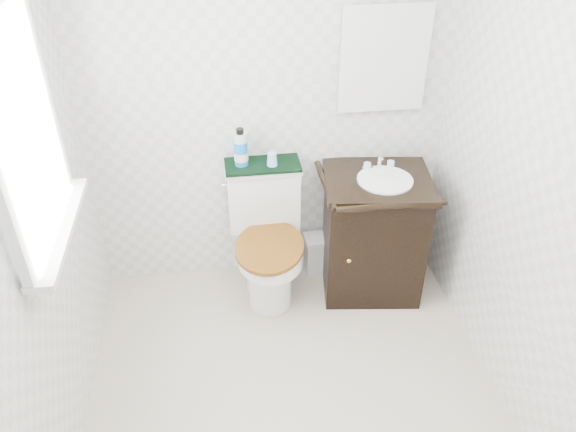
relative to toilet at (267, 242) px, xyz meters
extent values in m
plane|color=#C1B19C|center=(0.05, -0.96, -0.37)|extent=(2.40, 2.40, 0.00)
plane|color=silver|center=(0.05, 0.24, 0.83)|extent=(2.40, 0.00, 2.40)
plane|color=silver|center=(-1.05, -0.96, 0.83)|extent=(0.00, 2.40, 2.40)
plane|color=silver|center=(1.15, -0.96, 0.83)|extent=(0.00, 2.40, 2.40)
cube|color=white|center=(-1.02, -0.71, 1.18)|extent=(0.02, 0.70, 0.90)
cube|color=silver|center=(0.72, 0.21, 1.08)|extent=(0.50, 0.02, 0.60)
cylinder|color=white|center=(0.00, -0.14, -0.16)|extent=(0.28, 0.28, 0.42)
cube|color=white|center=(0.00, 0.11, -0.16)|extent=(0.28, 0.28, 0.42)
cube|color=white|center=(0.00, 0.13, 0.25)|extent=(0.44, 0.18, 0.40)
cube|color=white|center=(0.00, 0.13, 0.47)|extent=(0.47, 0.20, 0.03)
cylinder|color=white|center=(0.00, -0.18, 0.05)|extent=(0.40, 0.40, 0.08)
cylinder|color=brown|center=(0.00, -0.18, 0.10)|extent=(0.49, 0.49, 0.03)
cube|color=black|center=(0.67, -0.06, 0.02)|extent=(0.66, 0.58, 0.78)
cube|color=black|center=(0.67, -0.06, 0.43)|extent=(0.70, 0.62, 0.04)
cylinder|color=white|center=(0.70, -0.09, 0.45)|extent=(0.33, 0.33, 0.01)
ellipsoid|color=white|center=(0.70, -0.09, 0.40)|extent=(0.28, 0.28, 0.14)
cylinder|color=silver|center=(0.70, 0.05, 0.50)|extent=(0.02, 0.02, 0.10)
cube|color=silver|center=(0.37, 0.14, -0.25)|extent=(0.18, 0.14, 0.25)
cube|color=silver|center=(0.37, 0.14, -0.11)|extent=(0.20, 0.16, 0.03)
cube|color=black|center=(0.00, 0.13, 0.49)|extent=(0.46, 0.22, 0.02)
cylinder|color=blue|center=(-0.13, 0.13, 0.58)|extent=(0.08, 0.08, 0.15)
cylinder|color=silver|center=(-0.13, 0.13, 0.68)|extent=(0.08, 0.08, 0.05)
cylinder|color=black|center=(-0.13, 0.13, 0.72)|extent=(0.04, 0.04, 0.03)
cone|color=#98C3F9|center=(0.06, 0.10, 0.54)|extent=(0.06, 0.06, 0.08)
ellipsoid|color=#165F6D|center=(0.64, 0.07, 0.46)|extent=(0.08, 0.05, 0.02)
camera|label=1|loc=(-0.27, -2.84, 2.13)|focal=35.00mm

